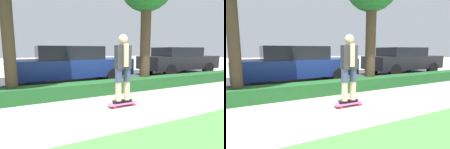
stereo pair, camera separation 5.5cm
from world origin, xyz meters
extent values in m
plane|color=#BCB7AD|center=(0.00, 0.00, 0.00)|extent=(60.00, 60.00, 0.00)
cube|color=#38383A|center=(0.00, 4.20, 0.00)|extent=(18.52, 5.00, 0.01)
cube|color=#1E5123|center=(0.00, 1.60, 0.20)|extent=(18.52, 0.60, 0.40)
cube|color=#DB5B93|center=(0.18, 0.22, 0.08)|extent=(0.76, 0.24, 0.02)
cylinder|color=red|center=(0.44, 0.13, 0.03)|extent=(0.07, 0.04, 0.07)
cylinder|color=red|center=(0.44, 0.31, 0.03)|extent=(0.07, 0.04, 0.07)
cylinder|color=red|center=(-0.07, 0.13, 0.03)|extent=(0.07, 0.04, 0.07)
cylinder|color=red|center=(-0.07, 0.31, 0.03)|extent=(0.07, 0.04, 0.07)
cube|color=black|center=(0.07, 0.22, 0.12)|extent=(0.26, 0.09, 0.07)
cylinder|color=beige|center=(0.07, 0.22, 0.54)|extent=(0.15, 0.15, 0.77)
cylinder|color=#3D4766|center=(0.07, 0.22, 0.77)|extent=(0.17, 0.17, 0.31)
cube|color=black|center=(0.30, 0.22, 0.12)|extent=(0.26, 0.09, 0.07)
cylinder|color=beige|center=(0.30, 0.22, 0.54)|extent=(0.15, 0.15, 0.77)
cylinder|color=#3D4766|center=(0.30, 0.22, 0.77)|extent=(0.17, 0.17, 0.31)
cube|color=#333338|center=(0.18, 0.22, 1.21)|extent=(0.37, 0.20, 0.57)
cylinder|color=beige|center=(0.18, 0.07, 1.27)|extent=(0.12, 0.12, 0.54)
cylinder|color=beige|center=(0.18, 0.37, 1.27)|extent=(0.12, 0.12, 0.54)
sphere|color=beige|center=(0.18, 0.22, 1.64)|extent=(0.22, 0.22, 0.22)
cylinder|color=#423323|center=(-2.30, 1.73, 1.79)|extent=(0.29, 0.29, 3.58)
cylinder|color=#423323|center=(2.04, 1.90, 1.59)|extent=(0.37, 0.37, 3.17)
cube|color=navy|center=(-0.21, 3.80, 0.66)|extent=(4.86, 2.08, 0.68)
cube|color=black|center=(-0.35, 3.80, 1.27)|extent=(2.55, 1.76, 0.53)
cylinder|color=black|center=(1.28, 2.93, 0.33)|extent=(0.65, 0.23, 0.65)
cylinder|color=black|center=(1.28, 4.67, 0.33)|extent=(0.65, 0.23, 0.65)
cylinder|color=black|center=(-1.69, 2.93, 0.33)|extent=(0.65, 0.23, 0.65)
cylinder|color=black|center=(-1.69, 4.67, 0.33)|extent=(0.65, 0.23, 0.65)
cube|color=black|center=(5.76, 3.87, 0.69)|extent=(4.51, 1.88, 0.69)
cube|color=black|center=(5.63, 3.87, 1.27)|extent=(2.35, 1.63, 0.47)
cylinder|color=black|center=(7.15, 3.03, 0.34)|extent=(0.69, 0.22, 0.69)
cylinder|color=black|center=(7.15, 4.70, 0.34)|extent=(0.69, 0.22, 0.69)
cylinder|color=black|center=(4.37, 3.03, 0.34)|extent=(0.69, 0.22, 0.69)
cylinder|color=black|center=(4.37, 4.70, 0.34)|extent=(0.69, 0.22, 0.69)
camera|label=1|loc=(-1.84, -3.45, 1.39)|focal=28.00mm
camera|label=2|loc=(-1.89, -3.43, 1.39)|focal=28.00mm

